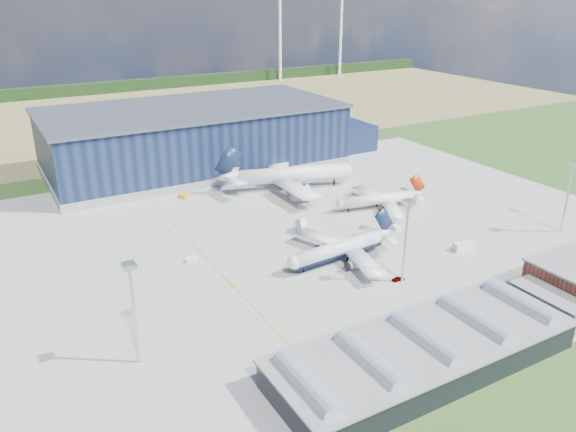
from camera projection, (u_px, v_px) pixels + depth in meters
The scene contains 20 objects.
ground at pixel (310, 247), 168.01m from camera, with size 600.00×600.00×0.00m, color #25481B.
apron at pixel (293, 235), 176.05m from camera, with size 220.00×160.00×0.08m.
farmland at pixel (122, 114), 345.02m from camera, with size 600.00×220.00×0.01m, color #90834E.
treeline at pixel (93, 88), 407.87m from camera, with size 600.00×8.00×8.00m, color black.
hangar at pixel (200, 139), 241.18m from camera, with size 145.00×62.00×26.10m.
glass_concourse at pixel (437, 346), 115.38m from camera, with size 78.00×23.00×8.60m.
light_mast_west at pixel (133, 298), 110.55m from camera, with size 2.60×2.60×23.00m.
light_mast_center at pixel (406, 228), 142.62m from camera, with size 2.60×2.60×23.00m.
light_mast_east at pixel (569, 186), 172.40m from camera, with size 2.60×2.60×23.00m.
airliner_navy at pixel (339, 241), 156.86m from camera, with size 38.26×37.43×12.48m, color silver, non-canonical shape.
airliner_red at pixel (378, 194), 194.72m from camera, with size 34.62×33.87×11.29m, color silver, non-canonical shape.
airliner_widebody at pixel (291, 167), 213.23m from camera, with size 55.06×53.86×17.95m, color silver, non-canonical shape.
gse_van_a at pixel (463, 247), 165.27m from camera, with size 2.56×5.87×2.56m, color white.
gse_cart_a at pixel (396, 228), 179.89m from camera, with size 2.08×3.12×1.35m, color white.
gse_van_b at pixel (303, 188), 214.59m from camera, with size 2.27×4.95×2.27m, color white.
gse_tug_c at pixel (183, 196), 206.85m from camera, with size 2.25×3.59×1.57m, color orange.
gse_cart_b at pixel (192, 260), 158.69m from camera, with size 2.02×3.03×1.31m, color white.
airstair at pixel (301, 227), 177.76m from camera, with size 2.02×5.06×3.24m, color white.
car_a at pixel (398, 279), 148.45m from camera, with size 1.42×3.52×1.20m, color #99999E.
car_b at pixel (439, 305), 136.14m from camera, with size 1.24×3.56×1.17m, color #99999E.
Camera 1 is at (-80.98, -128.84, 72.11)m, focal length 35.00 mm.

